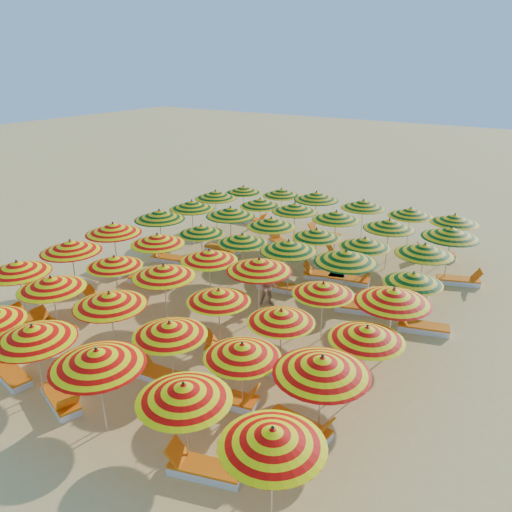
{
  "coord_description": "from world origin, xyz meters",
  "views": [
    {
      "loc": [
        9.8,
        -14.69,
        8.8
      ],
      "look_at": [
        0.0,
        0.5,
        1.6
      ],
      "focal_mm": 35.0,
      "sensor_mm": 36.0,
      "label": 1
    }
  ],
  "objects_px": {
    "umbrella_42": "(243,189)",
    "lounger_10": "(230,350)",
    "umbrella_28": "(346,256)",
    "umbrella_34": "(365,242)",
    "umbrella_11": "(322,365)",
    "umbrella_7": "(51,283)",
    "lounger_6": "(160,375)",
    "umbrella_27": "(289,246)",
    "lounger_2": "(61,400)",
    "lounger_1": "(10,373)",
    "umbrella_20": "(209,255)",
    "umbrella_22": "(323,288)",
    "umbrella_6": "(17,267)",
    "umbrella_21": "(259,265)",
    "lounger_4": "(32,322)",
    "umbrella_4": "(184,392)",
    "umbrella_41": "(451,232)",
    "umbrella_14": "(164,271)",
    "umbrella_25": "(201,230)",
    "umbrella_16": "(281,316)",
    "umbrella_24": "(159,215)",
    "lounger_18": "(223,250)",
    "lounger_20": "(350,280)",
    "umbrella_46": "(410,212)",
    "lounger_8": "(300,427)",
    "umbrella_35": "(425,249)",
    "umbrella_5": "(273,437)",
    "umbrella_13": "(114,261)",
    "lounger_13": "(150,280)",
    "umbrella_43": "(282,192)",
    "umbrella_29": "(413,278)",
    "umbrella_44": "(316,196)",
    "lounger_26": "(323,234)",
    "lounger_9": "(107,301)",
    "umbrella_32": "(271,222)",
    "umbrella_36": "(216,194)",
    "umbrella_9": "(170,329)",
    "umbrella_18": "(113,228)",
    "umbrella_26": "(242,238)",
    "umbrella_8": "(110,299)",
    "umbrella_39": "(336,216)",
    "umbrella_31": "(230,212)",
    "lounger_17": "(422,327)",
    "umbrella_12": "(70,246)",
    "umbrella_19": "(157,239)",
    "umbrella_2": "(33,333)",
    "lounger_16": "(357,307)",
    "lounger_19": "(323,275)",
    "umbrella_37": "(260,202)",
    "umbrella_40": "(389,224)",
    "umbrella_30": "(192,205)",
    "umbrella_23": "(393,296)",
    "umbrella_38": "(295,207)"
  },
  "relations": [
    {
      "from": "lounger_1",
      "to": "lounger_26",
      "type": "bearing_deg",
      "value": -87.79
    },
    {
      "from": "umbrella_34",
      "to": "lounger_1",
      "type": "xyz_separation_m",
      "value": [
        -6.3,
        -11.68,
        -1.76
      ]
    },
    {
      "from": "umbrella_23",
      "to": "lounger_17",
      "type": "bearing_deg",
      "value": 78.48
    },
    {
      "from": "umbrella_9",
      "to": "umbrella_18",
      "type": "distance_m",
      "value": 8.67
    },
    {
      "from": "umbrella_38",
      "to": "lounger_2",
      "type": "distance_m",
      "value": 14.16
    },
    {
      "from": "umbrella_27",
      "to": "umbrella_39",
      "type": "distance_m",
      "value": 4.73
    },
    {
      "from": "umbrella_28",
      "to": "umbrella_36",
      "type": "height_order",
      "value": "umbrella_28"
    },
    {
      "from": "umbrella_27",
      "to": "lounger_2",
      "type": "bearing_deg",
      "value": -101.27
    },
    {
      "from": "umbrella_7",
      "to": "lounger_6",
      "type": "xyz_separation_m",
      "value": [
        4.47,
        0.09,
        -1.88
      ]
    },
    {
      "from": "umbrella_5",
      "to": "lounger_9",
      "type": "relative_size",
      "value": 1.49
    },
    {
      "from": "umbrella_42",
      "to": "lounger_10",
      "type": "bearing_deg",
      "value": -57.61
    },
    {
      "from": "umbrella_23",
      "to": "lounger_26",
      "type": "bearing_deg",
      "value": 125.71
    },
    {
      "from": "umbrella_28",
      "to": "umbrella_43",
      "type": "height_order",
      "value": "umbrella_28"
    },
    {
      "from": "umbrella_31",
      "to": "umbrella_35",
      "type": "height_order",
      "value": "umbrella_31"
    },
    {
      "from": "umbrella_22",
      "to": "umbrella_32",
      "type": "relative_size",
      "value": 0.92
    },
    {
      "from": "umbrella_5",
      "to": "umbrella_14",
      "type": "relative_size",
      "value": 0.95
    },
    {
      "from": "umbrella_30",
      "to": "lounger_8",
      "type": "xyz_separation_m",
      "value": [
        10.95,
        -9.11,
        -1.93
      ]
    },
    {
      "from": "umbrella_28",
      "to": "umbrella_34",
      "type": "height_order",
      "value": "umbrella_28"
    },
    {
      "from": "umbrella_8",
      "to": "umbrella_16",
      "type": "distance_m",
      "value": 5.16
    },
    {
      "from": "umbrella_6",
      "to": "lounger_1",
      "type": "height_order",
      "value": "umbrella_6"
    },
    {
      "from": "umbrella_5",
      "to": "umbrella_27",
      "type": "distance_m",
      "value": 10.34
    },
    {
      "from": "umbrella_16",
      "to": "umbrella_24",
      "type": "relative_size",
      "value": 0.9
    },
    {
      "from": "umbrella_14",
      "to": "umbrella_46",
      "type": "xyz_separation_m",
      "value": [
        4.91,
        11.73,
        -0.07
      ]
    },
    {
      "from": "umbrella_35",
      "to": "umbrella_34",
      "type": "bearing_deg",
      "value": -176.89
    },
    {
      "from": "umbrella_36",
      "to": "lounger_10",
      "type": "relative_size",
      "value": 1.53
    },
    {
      "from": "lounger_4",
      "to": "lounger_9",
      "type": "distance_m",
      "value": 2.73
    },
    {
      "from": "umbrella_24",
      "to": "lounger_26",
      "type": "bearing_deg",
      "value": 53.73
    },
    {
      "from": "umbrella_21",
      "to": "lounger_17",
      "type": "xyz_separation_m",
      "value": [
        5.16,
        2.38,
        -2.0
      ]
    },
    {
      "from": "umbrella_34",
      "to": "umbrella_41",
      "type": "xyz_separation_m",
      "value": [
        2.77,
        2.32,
        0.27
      ]
    },
    {
      "from": "lounger_18",
      "to": "lounger_20",
      "type": "distance_m",
      "value": 6.58
    },
    {
      "from": "umbrella_20",
      "to": "umbrella_28",
      "type": "relative_size",
      "value": 0.76
    },
    {
      "from": "umbrella_21",
      "to": "lounger_4",
      "type": "height_order",
      "value": "umbrella_21"
    },
    {
      "from": "umbrella_6",
      "to": "lounger_16",
      "type": "bearing_deg",
      "value": 36.17
    },
    {
      "from": "umbrella_12",
      "to": "umbrella_19",
      "type": "xyz_separation_m",
      "value": [
        1.99,
        2.61,
        -0.11
      ]
    },
    {
      "from": "lounger_8",
      "to": "umbrella_35",
      "type": "bearing_deg",
      "value": 92.94
    },
    {
      "from": "umbrella_13",
      "to": "umbrella_24",
      "type": "distance_m",
      "value": 5.01
    },
    {
      "from": "umbrella_43",
      "to": "umbrella_29",
      "type": "bearing_deg",
      "value": -37.83
    },
    {
      "from": "umbrella_11",
      "to": "umbrella_28",
      "type": "bearing_deg",
      "value": 108.85
    },
    {
      "from": "umbrella_40",
      "to": "umbrella_43",
      "type": "bearing_deg",
      "value": 158.97
    },
    {
      "from": "umbrella_13",
      "to": "lounger_13",
      "type": "bearing_deg",
      "value": 104.6
    },
    {
      "from": "umbrella_24",
      "to": "umbrella_46",
      "type": "bearing_deg",
      "value": 37.73
    },
    {
      "from": "umbrella_43",
      "to": "lounger_4",
      "type": "bearing_deg",
      "value": -97.04
    },
    {
      "from": "lounger_4",
      "to": "umbrella_11",
      "type": "bearing_deg",
      "value": 173.3
    },
    {
      "from": "umbrella_5",
      "to": "umbrella_26",
      "type": "height_order",
      "value": "umbrella_5"
    },
    {
      "from": "umbrella_20",
      "to": "umbrella_22",
      "type": "distance_m",
      "value": 4.73
    },
    {
      "from": "lounger_19",
      "to": "umbrella_37",
      "type": "bearing_deg",
      "value": -47.59
    },
    {
      "from": "umbrella_2",
      "to": "umbrella_18",
      "type": "relative_size",
      "value": 0.94
    },
    {
      "from": "umbrella_4",
      "to": "umbrella_7",
      "type": "bearing_deg",
      "value": 164.78
    },
    {
      "from": "umbrella_14",
      "to": "umbrella_25",
      "type": "relative_size",
      "value": 1.17
    },
    {
      "from": "lounger_10",
      "to": "umbrella_44",
      "type": "bearing_deg",
      "value": -96.95
    }
  ]
}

